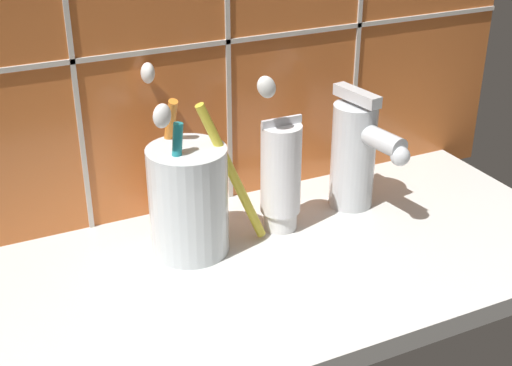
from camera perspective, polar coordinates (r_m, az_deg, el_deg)
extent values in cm
cube|color=silver|center=(68.96, 1.49, -6.92)|extent=(62.84, 28.97, 2.00)
cube|color=beige|center=(72.78, -3.41, 11.07)|extent=(72.84, 0.24, 0.50)
cylinder|color=silver|center=(67.80, -5.42, -1.42)|extent=(7.58, 7.58, 10.73)
cylinder|color=yellow|center=(67.65, -1.92, 0.78)|extent=(6.80, 1.84, 14.80)
ellipsoid|color=white|center=(65.44, 0.84, 7.69)|extent=(2.56, 1.63, 2.68)
cylinder|color=orange|center=(70.31, -7.24, 1.61)|extent=(1.35, 6.39, 14.79)
ellipsoid|color=white|center=(70.06, -8.66, 8.69)|extent=(1.47, 2.45, 2.66)
cylinder|color=teal|center=(65.67, -6.49, -0.78)|extent=(2.58, 1.51, 13.43)
ellipsoid|color=white|center=(62.06, -7.53, 5.35)|extent=(2.21, 1.77, 2.38)
cylinder|color=white|center=(73.37, 1.93, -2.86)|extent=(3.46, 3.46, 2.04)
cylinder|color=white|center=(70.77, 2.00, 1.13)|extent=(4.07, 4.07, 9.28)
cube|color=silver|center=(68.77, 2.07, 4.93)|extent=(4.27, 0.36, 0.80)
cylinder|color=silver|center=(76.52, 7.77, 2.16)|extent=(4.73, 4.73, 11.51)
cylinder|color=silver|center=(73.03, 9.64, 3.56)|extent=(3.08, 6.90, 2.13)
sphere|color=silver|center=(71.16, 11.42, 2.15)|extent=(1.99, 1.99, 1.99)
cube|color=silver|center=(74.02, 8.08, 6.93)|extent=(2.26, 6.14, 1.20)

